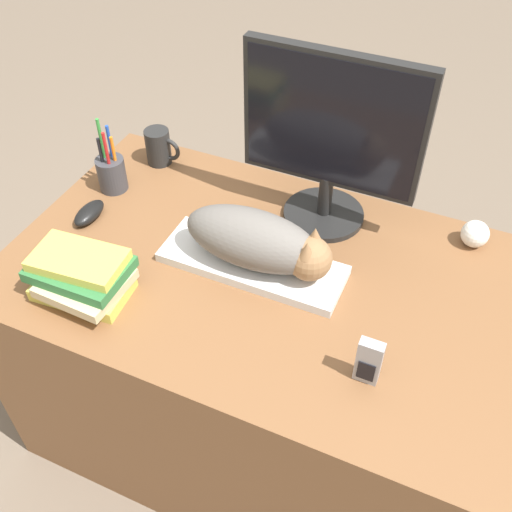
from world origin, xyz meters
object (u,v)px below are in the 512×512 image
object	(u,v)px
cat	(261,242)
monitor	(331,134)
pen_cup	(111,172)
keyboard	(252,264)
baseball	(475,234)
computer_mouse	(89,213)
phone	(369,362)
book_stack	(82,276)
coffee_mug	(159,147)

from	to	relation	value
cat	monitor	distance (m)	0.30
monitor	pen_cup	world-z (taller)	monitor
keyboard	baseball	xyz separation A→B (m)	(0.47, 0.30, 0.02)
cat	pen_cup	bearing A→B (deg)	165.76
keyboard	monitor	world-z (taller)	monitor
baseball	computer_mouse	bearing A→B (deg)	-161.74
phone	keyboard	bearing A→B (deg)	150.03
keyboard	computer_mouse	xyz separation A→B (m)	(-0.47, -0.01, 0.01)
cat	computer_mouse	world-z (taller)	cat
keyboard	book_stack	world-z (taller)	book_stack
keyboard	phone	distance (m)	0.40
computer_mouse	monitor	bearing A→B (deg)	24.53
cat	phone	bearing A→B (deg)	-31.66
monitor	computer_mouse	size ratio (longest dim) A/B	4.21
computer_mouse	book_stack	bearing A→B (deg)	-56.67
keyboard	coffee_mug	world-z (taller)	coffee_mug
computer_mouse	phone	size ratio (longest dim) A/B	0.96
book_stack	pen_cup	bearing A→B (deg)	114.22
pen_cup	book_stack	distance (m)	0.39
keyboard	cat	size ratio (longest dim) A/B	1.24
pen_cup	phone	bearing A→B (deg)	-21.54
cat	pen_cup	xyz separation A→B (m)	(-0.50, 0.13, -0.04)
coffee_mug	baseball	size ratio (longest dim) A/B	1.55
phone	pen_cup	bearing A→B (deg)	158.46
baseball	keyboard	bearing A→B (deg)	-147.46
pen_cup	baseball	size ratio (longest dim) A/B	3.09
baseball	pen_cup	bearing A→B (deg)	-169.70
cat	monitor	bearing A→B (deg)	73.89
baseball	phone	distance (m)	0.51
pen_cup	computer_mouse	bearing A→B (deg)	-83.76
cat	coffee_mug	world-z (taller)	cat
book_stack	cat	bearing A→B (deg)	34.14
pen_cup	coffee_mug	bearing A→B (deg)	71.06
cat	computer_mouse	distance (m)	0.49
cat	book_stack	distance (m)	0.41
monitor	cat	bearing A→B (deg)	-106.11
cat	baseball	world-z (taller)	cat
pen_cup	book_stack	bearing A→B (deg)	-65.78
computer_mouse	cat	bearing A→B (deg)	0.99
keyboard	phone	size ratio (longest dim) A/B	3.95
monitor	pen_cup	size ratio (longest dim) A/B	2.15
computer_mouse	coffee_mug	distance (m)	0.30
cat	phone	size ratio (longest dim) A/B	3.18
keyboard	baseball	distance (m)	0.56
keyboard	coffee_mug	bearing A→B (deg)	145.85
keyboard	coffee_mug	xyz separation A→B (m)	(-0.43, 0.29, 0.04)
pen_cup	book_stack	world-z (taller)	pen_cup
baseball	phone	xyz separation A→B (m)	(-0.13, -0.50, 0.02)
pen_cup	book_stack	xyz separation A→B (m)	(0.16, -0.36, -0.00)
cat	book_stack	xyz separation A→B (m)	(-0.34, -0.23, -0.04)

